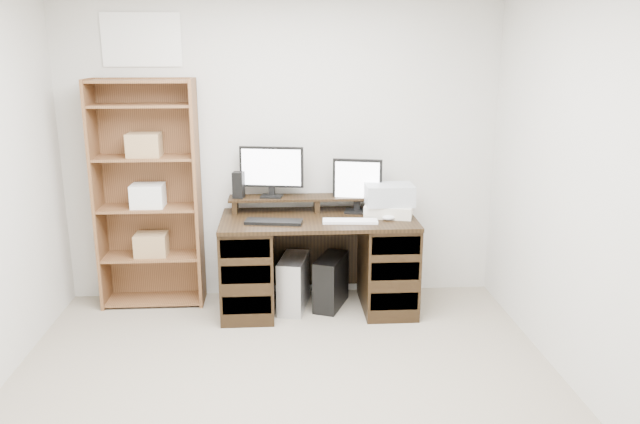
{
  "coord_description": "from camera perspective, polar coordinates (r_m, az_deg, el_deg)",
  "views": [
    {
      "loc": [
        -0.01,
        -2.99,
        2.02
      ],
      "look_at": [
        0.27,
        1.43,
        0.85
      ],
      "focal_mm": 35.0,
      "sensor_mm": 36.0,
      "label": 1
    }
  ],
  "objects": [
    {
      "name": "monitor_wide",
      "position": [
        4.94,
        -4.46,
        3.94
      ],
      "size": [
        0.5,
        0.16,
        0.4
      ],
      "rotation": [
        0.0,
        0.0,
        -0.17
      ],
      "color": "black",
      "rests_on": "riser_shelf"
    },
    {
      "name": "room",
      "position": [
        3.09,
        -3.38,
        0.35
      ],
      "size": [
        3.54,
        4.04,
        2.54
      ],
      "color": "gray",
      "rests_on": "ground"
    },
    {
      "name": "printer",
      "position": [
        4.89,
        6.3,
        0.19
      ],
      "size": [
        0.42,
        0.36,
        0.09
      ],
      "primitive_type": "cube",
      "rotation": [
        0.0,
        0.0,
        -0.26
      ],
      "color": "beige",
      "rests_on": "desk"
    },
    {
      "name": "basket",
      "position": [
        4.86,
        6.34,
        1.61
      ],
      "size": [
        0.37,
        0.26,
        0.16
      ],
      "primitive_type": "cube",
      "rotation": [
        0.0,
        0.0,
        -0.0
      ],
      "color": "#A4AAAF",
      "rests_on": "printer"
    },
    {
      "name": "mouse",
      "position": [
        4.76,
        6.28,
        -0.53
      ],
      "size": [
        0.11,
        0.09,
        0.04
      ],
      "primitive_type": "ellipsoid",
      "rotation": [
        0.0,
        0.0,
        -0.24
      ],
      "color": "silver",
      "rests_on": "desk"
    },
    {
      "name": "tower_black",
      "position": [
        5.02,
        1.0,
        -6.39
      ],
      "size": [
        0.32,
        0.45,
        0.41
      ],
      "rotation": [
        0.0,
        0.0,
        -0.38
      ],
      "color": "black",
      "rests_on": "ground"
    },
    {
      "name": "monitor_small",
      "position": [
        4.94,
        3.43,
        2.62
      ],
      "size": [
        0.39,
        0.18,
        0.43
      ],
      "rotation": [
        0.0,
        0.0,
        -0.22
      ],
      "color": "black",
      "rests_on": "desk"
    },
    {
      "name": "tower_silver",
      "position": [
        4.98,
        -2.44,
        -6.51
      ],
      "size": [
        0.27,
        0.46,
        0.43
      ],
      "primitive_type": "cube",
      "rotation": [
        0.0,
        0.0,
        -0.21
      ],
      "color": "silver",
      "rests_on": "ground"
    },
    {
      "name": "bookshelf",
      "position": [
        5.08,
        -15.41,
        1.72
      ],
      "size": [
        0.8,
        0.3,
        1.8
      ],
      "color": "brown",
      "rests_on": "ground"
    },
    {
      "name": "keyboard_white",
      "position": [
        4.69,
        2.77,
        -0.84
      ],
      "size": [
        0.42,
        0.16,
        0.02
      ],
      "primitive_type": "cube",
      "rotation": [
        0.0,
        0.0,
        -0.08
      ],
      "color": "white",
      "rests_on": "desk"
    },
    {
      "name": "riser_shelf",
      "position": [
        4.99,
        -0.31,
        1.16
      ],
      "size": [
        1.4,
        0.22,
        0.12
      ],
      "color": "black",
      "rests_on": "desk"
    },
    {
      "name": "keyboard_black",
      "position": [
        4.67,
        -4.25,
        -0.89
      ],
      "size": [
        0.44,
        0.21,
        0.02
      ],
      "primitive_type": "cube",
      "rotation": [
        0.0,
        0.0,
        -0.15
      ],
      "color": "black",
      "rests_on": "desk"
    },
    {
      "name": "desk",
      "position": [
        4.92,
        -0.16,
        -4.56
      ],
      "size": [
        1.5,
        0.7,
        0.75
      ],
      "color": "black",
      "rests_on": "ground"
    },
    {
      "name": "speaker",
      "position": [
        4.95,
        -7.46,
        2.47
      ],
      "size": [
        0.1,
        0.1,
        0.21
      ],
      "primitive_type": "cube",
      "rotation": [
        0.0,
        0.0,
        -0.21
      ],
      "color": "black",
      "rests_on": "riser_shelf"
    }
  ]
}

